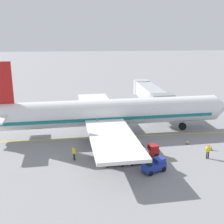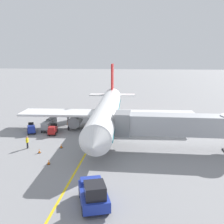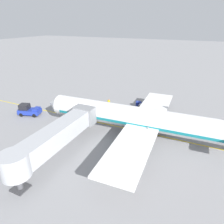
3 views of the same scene
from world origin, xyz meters
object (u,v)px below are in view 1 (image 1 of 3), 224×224
baggage_cart_second_in_train (115,157)px  baggage_cart_front (139,155)px  parked_airliner (107,113)px  jet_bridge (150,94)px  safety_cone_nose_left (187,142)px  ground_crew_marshaller (124,144)px  baggage_tug_trailing (148,151)px  safety_cone_nose_right (211,148)px  ground_crew_wing_walker (208,151)px  baggage_tug_lead (155,165)px  ground_crew_loader (74,152)px

baggage_cart_second_in_train → baggage_cart_front: bearing=91.4°
parked_airliner → jet_bridge: parked_airliner is taller
parked_airliner → safety_cone_nose_left: (5.08, 10.03, -2.90)m
jet_bridge → ground_crew_marshaller: bearing=-24.0°
jet_bridge → ground_crew_marshaller: jet_bridge is taller
baggage_tug_trailing → baggage_cart_front: size_ratio=0.91×
baggage_cart_front → safety_cone_nose_right: (-2.53, 9.82, -0.66)m
baggage_cart_front → ground_crew_wing_walker: size_ratio=1.72×
ground_crew_wing_walker → safety_cone_nose_left: ground_crew_wing_walker is taller
baggage_tug_lead → safety_cone_nose_left: baggage_tug_lead is taller
parked_airliner → ground_crew_marshaller: bearing=11.5°
ground_crew_wing_walker → ground_crew_loader: size_ratio=1.00×
jet_bridge → baggage_cart_front: (20.61, -6.53, -2.51)m
baggage_tug_trailing → ground_crew_loader: (-0.16, -8.66, 0.24)m
baggage_cart_front → safety_cone_nose_right: size_ratio=4.93×
parked_airliner → baggage_tug_lead: (12.00, 3.69, -2.47)m
ground_crew_loader → parked_airliner: bearing=150.0°
parked_airliner → safety_cone_nose_right: bearing=59.1°
jet_bridge → baggage_tug_lead: size_ratio=6.14×
baggage_tug_trailing → baggage_cart_second_in_train: (1.59, -4.22, 0.24)m
baggage_cart_front → safety_cone_nose_left: 9.00m
baggage_cart_second_in_train → safety_cone_nose_left: (-4.85, 10.31, -0.66)m
baggage_tug_lead → baggage_cart_front: baggage_tug_lead is taller
ground_crew_wing_walker → safety_cone_nose_right: ground_crew_wing_walker is taller
parked_airliner → safety_cone_nose_left: size_ratio=63.26×
baggage_tug_trailing → baggage_cart_second_in_train: baggage_tug_trailing is taller
baggage_cart_second_in_train → ground_crew_loader: size_ratio=1.72×
parked_airliner → ground_crew_loader: bearing=-30.0°
baggage_cart_second_in_train → ground_crew_wing_walker: size_ratio=1.72×
safety_cone_nose_left → safety_cone_nose_right: (2.25, 2.21, 0.00)m
safety_cone_nose_left → ground_crew_wing_walker: bearing=8.3°
baggage_tug_trailing → safety_cone_nose_right: (-1.01, 8.31, -0.42)m
parked_airliner → ground_crew_wing_walker: bearing=48.1°
parked_airliner → ground_crew_loader: size_ratio=22.08×
baggage_tug_lead → baggage_cart_front: size_ratio=0.95×
baggage_cart_second_in_train → ground_crew_wing_walker: bearing=91.7°
ground_crew_wing_walker → ground_crew_loader: (-1.41, -15.41, 0.00)m
parked_airliner → safety_cone_nose_right: (7.32, 12.25, -2.90)m
baggage_cart_front → safety_cone_nose_right: bearing=104.5°
baggage_cart_front → baggage_tug_lead: bearing=30.6°
ground_crew_wing_walker → jet_bridge: bearing=-175.1°
ground_crew_wing_walker → baggage_cart_front: bearing=-88.2°
baggage_cart_second_in_train → safety_cone_nose_right: 12.81m
baggage_tug_trailing → ground_crew_wing_walker: ground_crew_wing_walker is taller
jet_bridge → baggage_tug_lead: (22.75, -5.27, -2.75)m
ground_crew_marshaller → safety_cone_nose_right: bearing=85.4°
baggage_tug_lead → ground_crew_marshaller: size_ratio=1.64×
parked_airliner → jet_bridge: 14.00m
ground_crew_wing_walker → ground_crew_marshaller: (-3.16, -9.39, 0.00)m
parked_airliner → safety_cone_nose_right: size_ratio=63.26×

